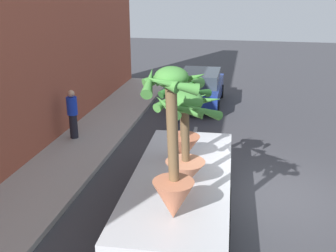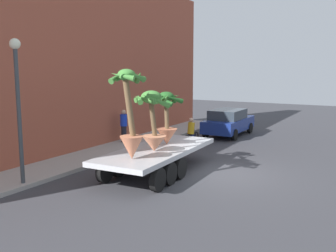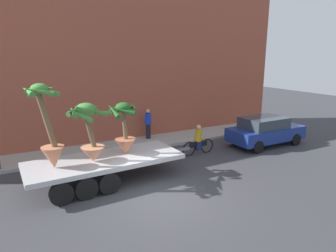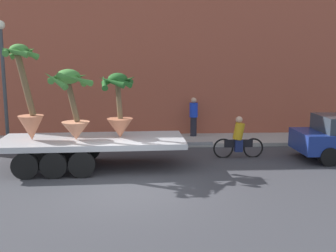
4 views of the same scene
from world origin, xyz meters
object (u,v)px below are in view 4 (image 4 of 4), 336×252
(pedestrian_near_gate, at_px, (194,116))
(street_lamp, at_px, (3,67))
(potted_palm_middle, at_px, (119,107))
(potted_palm_rear, at_px, (27,97))
(flatbed_trailer, at_px, (85,145))
(cyclist, at_px, (239,139))
(potted_palm_front, at_px, (72,104))

(pedestrian_near_gate, distance_m, street_lamp, 8.02)
(potted_palm_middle, bearing_deg, pedestrian_near_gate, 55.41)
(potted_palm_middle, relative_size, pedestrian_near_gate, 1.24)
(potted_palm_rear, distance_m, potted_palm_middle, 2.89)
(potted_palm_rear, bearing_deg, flatbed_trailer, 4.59)
(cyclist, relative_size, pedestrian_near_gate, 1.08)
(cyclist, distance_m, street_lamp, 9.42)
(cyclist, bearing_deg, potted_palm_middle, -166.87)
(pedestrian_near_gate, bearing_deg, potted_palm_front, -134.10)
(potted_palm_middle, bearing_deg, potted_palm_front, -169.70)
(potted_palm_front, bearing_deg, pedestrian_near_gate, 45.90)
(potted_palm_rear, height_order, potted_palm_front, potted_palm_rear)
(potted_palm_rear, relative_size, potted_palm_middle, 1.43)
(potted_palm_rear, xyz_separation_m, potted_palm_middle, (2.86, 0.24, -0.36))
(potted_palm_middle, height_order, cyclist, potted_palm_middle)
(pedestrian_near_gate, bearing_deg, potted_palm_rear, -142.02)
(potted_palm_front, bearing_deg, flatbed_trailer, 26.12)
(potted_palm_middle, height_order, potted_palm_front, potted_palm_front)
(flatbed_trailer, height_order, street_lamp, street_lamp)
(potted_palm_middle, xyz_separation_m, pedestrian_near_gate, (2.97, 4.31, -0.95))
(street_lamp, bearing_deg, potted_palm_rear, -61.35)
(potted_palm_rear, relative_size, pedestrian_near_gate, 1.77)
(flatbed_trailer, distance_m, street_lamp, 5.28)
(cyclist, bearing_deg, potted_palm_front, -167.60)
(potted_palm_middle, bearing_deg, flatbed_trailer, -174.71)
(potted_palm_rear, xyz_separation_m, cyclist, (7.07, 1.23, -1.68))
(street_lamp, bearing_deg, potted_palm_middle, -32.87)
(potted_palm_middle, relative_size, cyclist, 1.15)
(potted_palm_rear, height_order, potted_palm_middle, potted_palm_rear)
(potted_palm_front, bearing_deg, street_lamp, 134.18)
(potted_palm_rear, distance_m, cyclist, 7.37)
(potted_palm_middle, xyz_separation_m, potted_palm_front, (-1.46, -0.27, 0.16))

